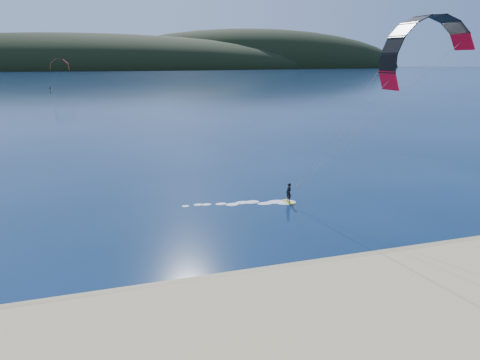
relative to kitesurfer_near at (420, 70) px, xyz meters
The scene contains 5 objects.
ground 25.30m from the kitesurfer_near, 146.20° to the right, with size 1800.00×1800.00×0.00m, color #071E39.
wet_sand 23.44m from the kitesurfer_near, 157.11° to the right, with size 220.00×2.50×0.10m.
headland 733.42m from the kitesurfer_near, 91.37° to the left, with size 1200.00×310.00×140.00m.
kitesurfer_near is the anchor object (origin of this frame).
kitesurfer_far 186.18m from the kitesurfer_near, 104.41° to the left, with size 10.30×7.44×12.58m.
Camera 1 is at (-6.62, -18.21, 13.37)m, focal length 31.52 mm.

